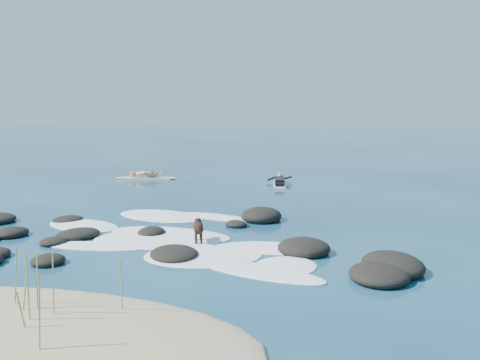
# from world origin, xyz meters

# --- Properties ---
(ground) EXTENTS (160.00, 160.00, 0.00)m
(ground) POSITION_xyz_m (0.00, 0.00, 0.00)
(ground) COLOR #0A2642
(ground) RESTS_ON ground
(dune_grass) EXTENTS (2.99, 1.75, 1.24)m
(dune_grass) POSITION_xyz_m (0.65, -7.83, 0.66)
(dune_grass) COLOR olive
(dune_grass) RESTS_ON ground
(reef_rocks) EXTENTS (14.52, 7.29, 0.59)m
(reef_rocks) POSITION_xyz_m (0.34, -2.18, 0.11)
(reef_rocks) COLOR black
(reef_rocks) RESTS_ON ground
(breaking_foam) EXTENTS (12.24, 7.67, 0.12)m
(breaking_foam) POSITION_xyz_m (0.70, -1.44, 0.01)
(breaking_foam) COLOR white
(breaking_foam) RESTS_ON ground
(standing_surfer_rig) EXTENTS (3.07, 0.86, 1.74)m
(standing_surfer_rig) POSITION_xyz_m (-4.30, 9.84, 0.69)
(standing_surfer_rig) COLOR beige
(standing_surfer_rig) RESTS_ON ground
(paddling_surfer_rig) EXTENTS (1.18, 2.66, 0.46)m
(paddling_surfer_rig) POSITION_xyz_m (2.49, 9.04, 0.16)
(paddling_surfer_rig) COLOR white
(paddling_surfer_rig) RESTS_ON ground
(dog) EXTENTS (0.45, 0.99, 0.64)m
(dog) POSITION_xyz_m (1.68, -1.89, 0.43)
(dog) COLOR black
(dog) RESTS_ON ground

